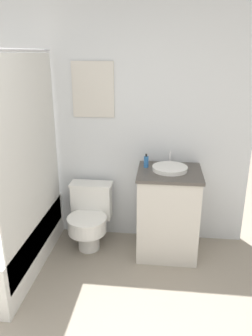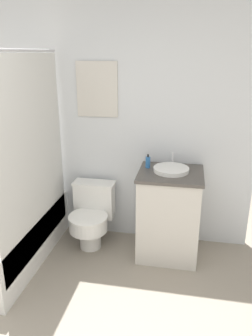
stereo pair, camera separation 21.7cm
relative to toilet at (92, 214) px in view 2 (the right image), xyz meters
The scene contains 6 objects.
wall_back 0.95m from the toilet, 85.09° to the left, with size 3.18×0.07×2.50m.
shower_area 0.83m from the toilet, 148.28° to the right, with size 0.69×1.41×1.98m.
toilet is the anchor object (origin of this frame).
vanity 0.81m from the toilet, ahead, with size 0.61×0.57×0.88m.
sink 0.98m from the toilet, ahead, with size 0.34×0.37×0.13m.
soap_bottle 0.83m from the toilet, ahead, with size 0.05×0.05×0.14m.
Camera 2 is at (0.91, -0.91, 1.95)m, focal length 35.00 mm.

